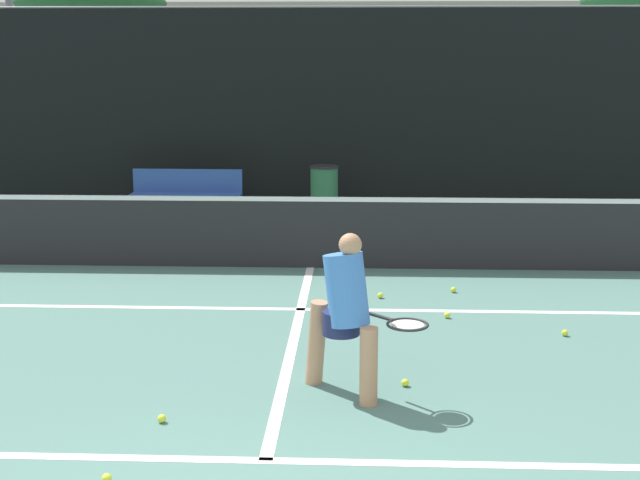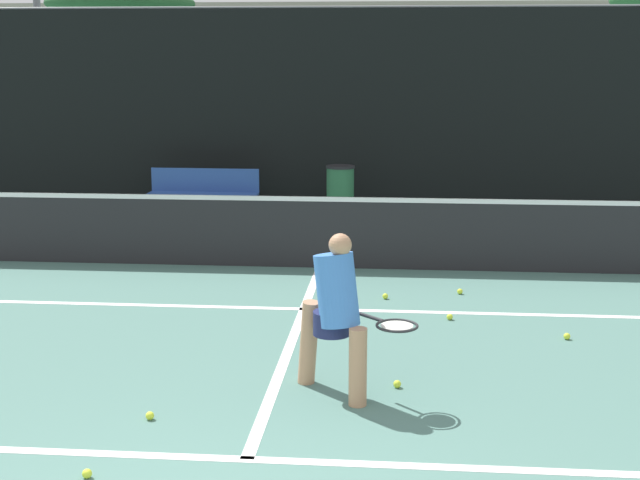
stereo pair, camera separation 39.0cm
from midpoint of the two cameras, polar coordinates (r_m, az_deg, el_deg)
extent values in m
cube|color=white|center=(6.39, -5.30, -13.89)|extent=(11.00, 0.10, 0.01)
cube|color=white|center=(9.90, -2.38, -4.45)|extent=(8.25, 0.10, 0.01)
cube|color=white|center=(9.05, -2.85, -6.02)|extent=(0.10, 5.75, 0.01)
cube|color=#232326|center=(11.71, -1.58, 0.48)|extent=(11.00, 0.02, 0.95)
cube|color=white|center=(11.63, -1.59, 2.63)|extent=(11.00, 0.03, 0.06)
cube|color=black|center=(15.72, -0.51, 8.15)|extent=(24.00, 0.06, 3.55)
cylinder|color=slate|center=(15.71, -0.52, 14.70)|extent=(24.00, 0.04, 0.04)
cylinder|color=tan|center=(7.19, 1.57, -8.10)|extent=(0.15, 0.15, 0.64)
cylinder|color=tan|center=(7.61, -1.71, -6.60)|extent=(0.26, 0.26, 0.75)
cylinder|color=#1E234C|center=(7.32, -0.17, -5.33)|extent=(0.31, 0.31, 0.20)
cylinder|color=#3F7ACC|center=(7.20, 0.15, -3.20)|extent=(0.40, 0.39, 0.66)
sphere|color=tan|center=(7.08, 0.37, -0.31)|extent=(0.19, 0.19, 0.19)
cylinder|color=#262628|center=(7.33, 2.29, -4.91)|extent=(0.23, 0.23, 0.03)
torus|color=#262628|center=(7.12, 4.06, -5.43)|extent=(0.48, 0.48, 0.02)
cylinder|color=beige|center=(7.12, 4.06, -5.43)|extent=(0.37, 0.37, 0.01)
sphere|color=#D1E033|center=(9.63, 6.99, -4.80)|extent=(0.07, 0.07, 0.07)
sphere|color=#D1E033|center=(7.09, -11.68, -11.14)|extent=(0.07, 0.07, 0.07)
sphere|color=#D1E033|center=(7.68, 4.01, -9.11)|extent=(0.07, 0.07, 0.07)
sphere|color=#D1E033|center=(9.25, 14.24, -5.79)|extent=(0.07, 0.07, 0.07)
sphere|color=#D1E033|center=(10.34, 2.80, -3.57)|extent=(0.07, 0.07, 0.07)
sphere|color=#D1E033|center=(10.66, 7.50, -3.19)|extent=(0.07, 0.07, 0.07)
sphere|color=#D1E033|center=(6.27, -15.30, -14.51)|extent=(0.07, 0.07, 0.07)
cube|color=#2D519E|center=(15.28, -9.31, 2.86)|extent=(1.88, 0.39, 0.04)
cube|color=#2D519E|center=(15.42, -9.19, 3.73)|extent=(1.88, 0.07, 0.42)
cube|color=#333338|center=(15.50, -12.00, 2.05)|extent=(0.06, 0.32, 0.44)
cube|color=#333338|center=(15.17, -6.51, 2.03)|extent=(0.06, 0.32, 0.44)
cylinder|color=#28603D|center=(14.87, -0.48, 2.86)|extent=(0.46, 0.46, 0.93)
cylinder|color=black|center=(14.80, -0.49, 4.71)|extent=(0.48, 0.48, 0.04)
cube|color=black|center=(19.01, 12.76, 4.46)|extent=(1.70, 4.36, 0.89)
cube|color=#1E2328|center=(18.72, 12.98, 6.63)|extent=(1.43, 2.61, 0.59)
cylinder|color=black|center=(20.53, 14.17, 4.51)|extent=(0.18, 0.60, 0.60)
cylinder|color=black|center=(17.83, 15.94, 3.36)|extent=(0.18, 0.60, 0.60)
cylinder|color=slate|center=(21.31, -19.76, 13.52)|extent=(0.16, 0.16, 7.33)
cylinder|color=brown|center=(26.82, -14.60, 9.60)|extent=(0.28, 0.28, 3.85)
ellipsoid|color=#28562D|center=(26.84, -14.86, 14.45)|extent=(4.24, 4.24, 0.90)
cube|color=gray|center=(34.12, 1.14, 11.01)|extent=(36.00, 2.40, 4.64)
camera|label=1|loc=(0.20, -91.26, -0.26)|focal=50.00mm
camera|label=2|loc=(0.20, 88.74, 0.26)|focal=50.00mm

